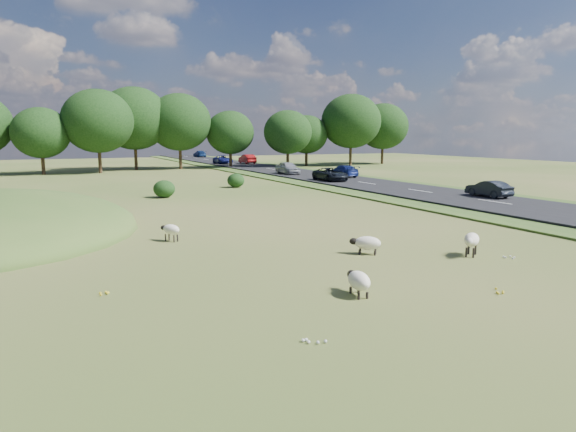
# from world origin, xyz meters

# --- Properties ---
(ground) EXTENTS (160.00, 160.00, 0.00)m
(ground) POSITION_xyz_m (0.00, 20.00, 0.00)
(ground) COLOR #365A1C
(ground) RESTS_ON ground
(road) EXTENTS (8.00, 150.00, 0.25)m
(road) POSITION_xyz_m (20.00, 30.00, 0.12)
(road) COLOR black
(road) RESTS_ON ground
(treeline) EXTENTS (96.28, 14.66, 11.70)m
(treeline) POSITION_xyz_m (-1.06, 55.44, 6.57)
(treeline) COLOR black
(treeline) RESTS_ON ground
(shrubs) EXTENTS (23.95, 9.95, 1.51)m
(shrubs) POSITION_xyz_m (-3.82, 27.21, 0.71)
(shrubs) COLOR black
(shrubs) RESTS_ON ground
(sheep_0) EXTENTS (0.90, 1.11, 0.80)m
(sheep_0) POSITION_xyz_m (-3.44, 5.23, 0.56)
(sheep_0) COLOR beige
(sheep_0) RESTS_ON ground
(sheep_1) EXTENTS (1.30, 1.14, 0.96)m
(sheep_1) POSITION_xyz_m (6.97, -2.95, 0.67)
(sheep_1) COLOR beige
(sheep_1) RESTS_ON ground
(sheep_2) EXTENTS (1.27, 1.16, 0.76)m
(sheep_2) POSITION_xyz_m (3.31, -0.87, 0.48)
(sheep_2) COLOR beige
(sheep_2) RESTS_ON ground
(sheep_3) EXTENTS (0.75, 1.37, 0.76)m
(sheep_3) POSITION_xyz_m (-0.05, -5.42, 0.48)
(sheep_3) COLOR beige
(sheep_3) RESTS_ON ground
(car_1) EXTENTS (1.61, 4.61, 1.52)m
(car_1) POSITION_xyz_m (21.90, 62.20, 1.01)
(car_1) COLOR maroon
(car_1) RESTS_ON road
(car_2) EXTENTS (2.18, 4.72, 1.31)m
(car_2) POSITION_xyz_m (18.10, 27.84, 0.91)
(car_2) COLOR black
(car_2) RESTS_ON road
(car_3) EXTENTS (1.30, 3.73, 1.23)m
(car_3) POSITION_xyz_m (21.90, 10.38, 0.86)
(car_3) COLOR black
(car_3) RESTS_ON road
(car_4) EXTENTS (1.92, 4.73, 1.37)m
(car_4) POSITION_xyz_m (21.90, 91.31, 0.94)
(car_4) COLOR navy
(car_4) RESTS_ON road
(car_5) EXTENTS (1.77, 4.40, 1.50)m
(car_5) POSITION_xyz_m (18.10, 38.25, 1.00)
(car_5) COLOR #A1A3A9
(car_5) RESTS_ON road
(car_6) EXTENTS (1.84, 4.52, 1.31)m
(car_6) POSITION_xyz_m (21.90, 31.62, 0.91)
(car_6) COLOR navy
(car_6) RESTS_ON road
(car_7) EXTENTS (2.26, 4.90, 1.36)m
(car_7) POSITION_xyz_m (18.10, 63.54, 0.93)
(car_7) COLOR navy
(car_7) RESTS_ON road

